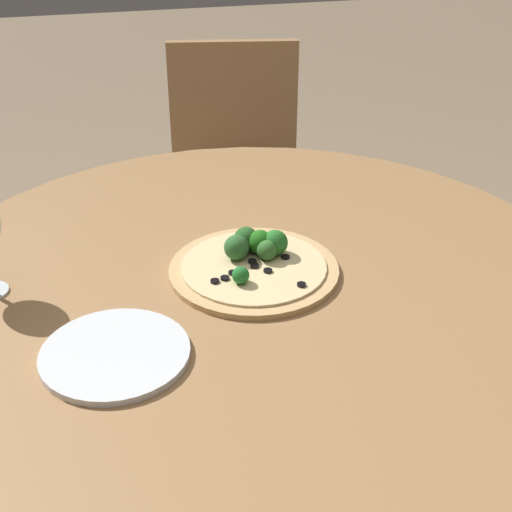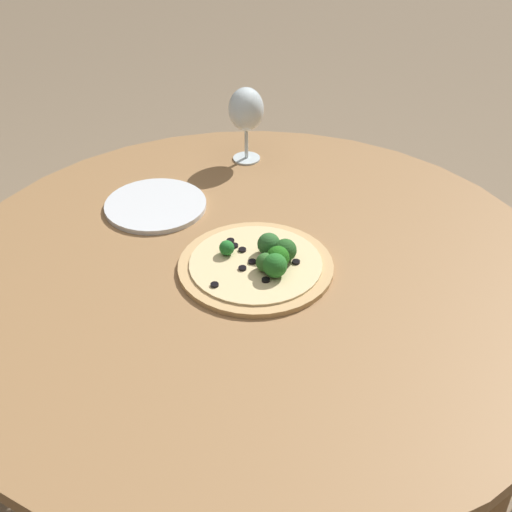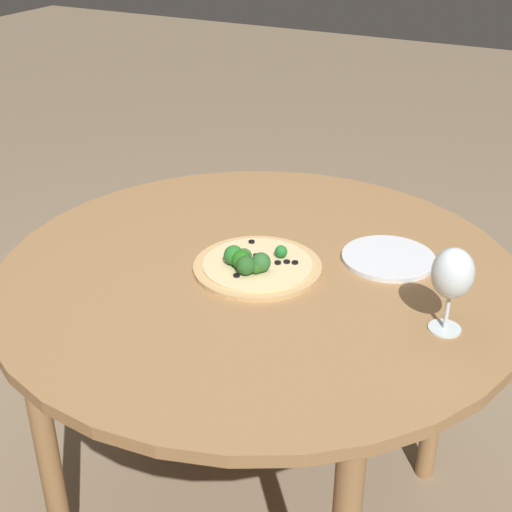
# 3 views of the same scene
# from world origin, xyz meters

# --- Properties ---
(dining_table) EXTENTS (1.11, 1.11, 0.74)m
(dining_table) POSITION_xyz_m (0.00, 0.00, 0.66)
(dining_table) COLOR olive
(dining_table) RESTS_ON ground_plane
(chair) EXTENTS (0.47, 0.47, 0.85)m
(chair) POSITION_xyz_m (0.19, 0.95, 0.48)
(chair) COLOR #997047
(chair) RESTS_ON ground_plane
(pizza) EXTENTS (0.27, 0.27, 0.06)m
(pizza) POSITION_xyz_m (0.00, 0.01, 0.76)
(pizza) COLOR tan
(pizza) RESTS_ON dining_table
(plate_near) EXTENTS (0.20, 0.20, 0.01)m
(plate_near) POSITION_xyz_m (-0.23, -0.16, 0.75)
(plate_near) COLOR silver
(plate_near) RESTS_ON dining_table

